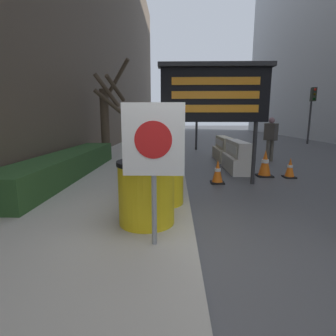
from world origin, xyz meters
name	(u,v)px	position (x,y,z in m)	size (l,w,h in m)	color
ground_plane	(197,255)	(0.00, 0.00, 0.00)	(120.00, 120.00, 0.00)	#474749
sidewalk_left	(46,248)	(-1.84, 0.00, 0.07)	(3.68, 56.00, 0.14)	#A39E93
hedge_strip	(67,165)	(-3.08, 3.74, 0.44)	(0.90, 5.90, 0.59)	#284C23
bare_tree	(107,113)	(-2.88, 7.31, 1.85)	(1.25, 1.90, 3.76)	#4C3D2D
barrel_drum_foreground	(146,192)	(-0.67, 0.66, 0.60)	(0.82, 0.82, 0.90)	yellow
barrel_drum_middle	(161,178)	(-0.51, 1.58, 0.60)	(0.82, 0.82, 0.90)	yellow
warning_sign	(153,149)	(-0.51, -0.01, 1.29)	(0.70, 0.08, 1.66)	gray
message_board	(215,94)	(0.67, 3.56, 2.19)	(2.68, 0.36, 2.90)	#28282B
jersey_barrier_white	(237,158)	(1.68, 5.26, 0.41)	(0.62, 1.84, 0.94)	silver
jersey_barrier_cream	(224,150)	(1.68, 7.52, 0.40)	(0.63, 1.94, 0.92)	beige
traffic_cone_near	(290,168)	(2.94, 4.32, 0.27)	(0.31, 0.31, 0.56)	black
traffic_cone_mid	(265,163)	(2.29, 4.47, 0.38)	(0.43, 0.43, 0.77)	black
traffic_cone_far	(218,172)	(0.82, 3.62, 0.29)	(0.34, 0.34, 0.60)	black
traffic_light_near_curb	(197,98)	(0.86, 10.90, 2.65)	(0.28, 0.44, 3.65)	#2D2D30
traffic_light_far_side	(312,103)	(8.38, 14.29, 2.57)	(0.28, 0.44, 3.53)	#2D2D30
pedestrian_worker	(271,136)	(3.37, 7.19, 0.99)	(0.48, 0.51, 1.67)	#514C42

